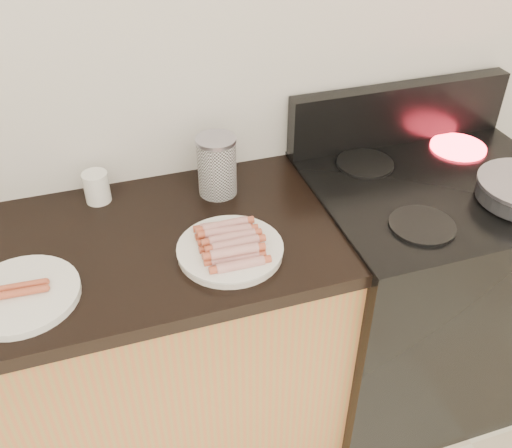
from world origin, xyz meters
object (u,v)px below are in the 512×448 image
object	(u,v)px
main_plate	(230,251)
side_plate	(21,295)
stove	(416,293)
mug	(97,187)
canister	(217,166)

from	to	relation	value
main_plate	side_plate	world-z (taller)	side_plate
stove	main_plate	size ratio (longest dim) A/B	3.38
main_plate	mug	xyz separation A→B (m)	(-0.30, 0.35, 0.04)
stove	canister	world-z (taller)	canister
side_plate	canister	bearing A→B (deg)	27.92
main_plate	canister	world-z (taller)	canister
main_plate	mug	distance (m)	0.46
side_plate	canister	xyz separation A→B (m)	(0.55, 0.29, 0.08)
stove	side_plate	distance (m)	1.29
main_plate	canister	size ratio (longest dim) A/B	1.50
stove	mug	bearing A→B (deg)	166.07
main_plate	side_plate	bearing A→B (deg)	-179.36
main_plate	side_plate	size ratio (longest dim) A/B	1.00
stove	side_plate	world-z (taller)	side_plate
mug	canister	bearing A→B (deg)	-10.59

